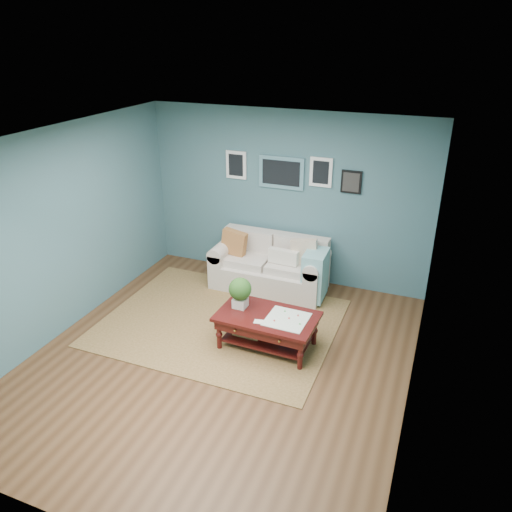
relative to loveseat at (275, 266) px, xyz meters
The scene contains 4 objects.
room_shell 2.20m from the loveseat, 89.79° to the right, with size 5.00×5.02×2.70m.
area_rug 1.35m from the loveseat, 106.03° to the right, with size 3.16×2.53×0.01m, color brown.
loveseat is the anchor object (origin of this frame).
coffee_table 1.59m from the loveseat, 75.90° to the right, with size 1.28×0.77×0.88m.
Camera 1 is at (2.31, -4.59, 3.77)m, focal length 35.00 mm.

